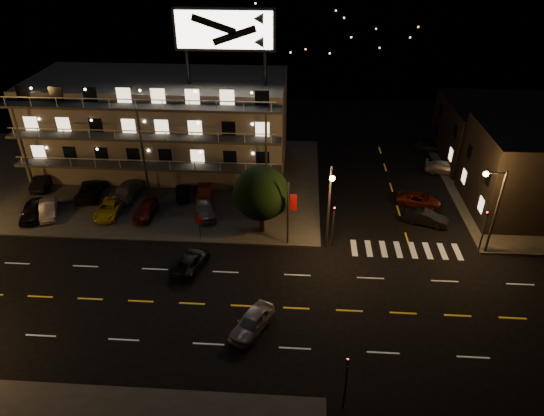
# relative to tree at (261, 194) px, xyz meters

# --- Properties ---
(ground) EXTENTS (140.00, 140.00, 0.00)m
(ground) POSITION_rel_tree_xyz_m (-2.46, -10.22, -4.06)
(ground) COLOR black
(ground) RESTS_ON ground
(curb_nw) EXTENTS (44.00, 24.00, 0.15)m
(curb_nw) POSITION_rel_tree_xyz_m (-16.46, 9.78, -3.98)
(curb_nw) COLOR #343431
(curb_nw) RESTS_ON ground
(curb_ne) EXTENTS (16.00, 24.00, 0.15)m
(curb_ne) POSITION_rel_tree_xyz_m (27.54, 9.78, -3.98)
(curb_ne) COLOR #343431
(curb_ne) RESTS_ON ground
(motel) EXTENTS (28.00, 13.80, 18.10)m
(motel) POSITION_rel_tree_xyz_m (-12.41, 13.66, 1.29)
(motel) COLOR gray
(motel) RESTS_ON ground
(side_bldg_back) EXTENTS (14.06, 12.00, 7.00)m
(side_bldg_back) POSITION_rel_tree_xyz_m (27.53, 17.78, -0.56)
(side_bldg_back) COLOR black
(side_bldg_back) RESTS_ON ground
(hill_backdrop) EXTENTS (120.00, 25.00, 24.00)m
(hill_backdrop) POSITION_rel_tree_xyz_m (-8.40, 58.56, 7.50)
(hill_backdrop) COLOR black
(hill_backdrop) RESTS_ON ground
(streetlight_nc) EXTENTS (0.44, 1.92, 8.00)m
(streetlight_nc) POSITION_rel_tree_xyz_m (6.04, -2.29, 0.90)
(streetlight_nc) COLOR #2D2D30
(streetlight_nc) RESTS_ON ground
(streetlight_ne) EXTENTS (1.92, 0.44, 8.00)m
(streetlight_ne) POSITION_rel_tree_xyz_m (19.67, -1.92, 0.90)
(streetlight_ne) COLOR #2D2D30
(streetlight_ne) RESTS_ON ground
(signal_nw) EXTENTS (0.20, 0.27, 4.60)m
(signal_nw) POSITION_rel_tree_xyz_m (6.54, -1.73, -1.49)
(signal_nw) COLOR #2D2D30
(signal_nw) RESTS_ON ground
(signal_sw) EXTENTS (0.20, 0.27, 4.60)m
(signal_sw) POSITION_rel_tree_xyz_m (6.54, -18.72, -1.49)
(signal_sw) COLOR #2D2D30
(signal_sw) RESTS_ON ground
(signal_ne) EXTENTS (0.27, 0.20, 4.60)m
(signal_ne) POSITION_rel_tree_xyz_m (19.54, -1.72, -1.49)
(signal_ne) COLOR #2D2D30
(signal_ne) RESTS_ON ground
(banner_north) EXTENTS (0.83, 0.16, 6.40)m
(banner_north) POSITION_rel_tree_xyz_m (2.62, -1.82, -0.63)
(banner_north) COLOR #2D2D30
(banner_north) RESTS_ON ground
(stop_sign) EXTENTS (0.91, 0.11, 2.61)m
(stop_sign) POSITION_rel_tree_xyz_m (-5.46, -1.65, -2.34)
(stop_sign) COLOR #2D2D30
(stop_sign) RESTS_ON ground
(tree) EXTENTS (5.22, 5.03, 6.57)m
(tree) POSITION_rel_tree_xyz_m (0.00, 0.00, 0.00)
(tree) COLOR black
(tree) RESTS_ON curb_nw
(lot_car_0) EXTENTS (2.73, 4.63, 1.48)m
(lot_car_0) POSITION_rel_tree_xyz_m (-22.57, 0.92, -3.17)
(lot_car_0) COLOR black
(lot_car_0) RESTS_ON curb_nw
(lot_car_1) EXTENTS (2.94, 4.35, 1.36)m
(lot_car_1) POSITION_rel_tree_xyz_m (-21.15, 1.38, -3.23)
(lot_car_1) COLOR gray
(lot_car_1) RESTS_ON curb_nw
(lot_car_2) EXTENTS (2.27, 4.63, 1.26)m
(lot_car_2) POSITION_rel_tree_xyz_m (-15.23, 1.97, -3.27)
(lot_car_2) COLOR gold
(lot_car_2) RESTS_ON curb_nw
(lot_car_3) EXTENTS (1.87, 4.25, 1.22)m
(lot_car_3) POSITION_rel_tree_xyz_m (-11.55, 1.93, -3.30)
(lot_car_3) COLOR #5F1B0D
(lot_car_3) RESTS_ON curb_nw
(lot_car_4) EXTENTS (2.92, 4.67, 1.48)m
(lot_car_4) POSITION_rel_tree_xyz_m (-5.72, 2.45, -3.17)
(lot_car_4) COLOR gray
(lot_car_4) RESTS_ON curb_nw
(lot_car_5) EXTENTS (2.15, 4.45, 1.40)m
(lot_car_5) POSITION_rel_tree_xyz_m (-24.47, 7.06, -3.20)
(lot_car_5) COLOR black
(lot_car_5) RESTS_ON curb_nw
(lot_car_6) EXTENTS (3.11, 5.36, 1.40)m
(lot_car_6) POSITION_rel_tree_xyz_m (-18.59, 5.48, -3.20)
(lot_car_6) COLOR black
(lot_car_6) RESTS_ON curb_nw
(lot_car_7) EXTENTS (2.48, 5.42, 1.54)m
(lot_car_7) POSITION_rel_tree_xyz_m (-14.51, 5.88, -3.14)
(lot_car_7) COLOR gray
(lot_car_7) RESTS_ON curb_nw
(lot_car_8) EXTENTS (2.35, 3.91, 1.25)m
(lot_car_8) POSITION_rel_tree_xyz_m (-8.78, 5.84, -3.28)
(lot_car_8) COLOR black
(lot_car_8) RESTS_ON curb_nw
(lot_car_9) EXTENTS (2.11, 4.38, 1.39)m
(lot_car_9) POSITION_rel_tree_xyz_m (-6.41, 5.95, -3.21)
(lot_car_9) COLOR #5F1B0D
(lot_car_9) RESTS_ON curb_nw
(side_car_0) EXTENTS (4.36, 2.73, 1.36)m
(side_car_0) POSITION_rel_tree_xyz_m (15.74, 2.49, -3.38)
(side_car_0) COLOR black
(side_car_0) RESTS_ON ground
(side_car_1) EXTENTS (4.87, 3.06, 1.25)m
(side_car_1) POSITION_rel_tree_xyz_m (15.70, 6.18, -3.43)
(side_car_1) COLOR #5F1B0D
(side_car_1) RESTS_ON ground
(side_car_2) EXTENTS (4.83, 2.88, 1.31)m
(side_car_2) POSITION_rel_tree_xyz_m (20.18, 13.73, -3.40)
(side_car_2) COLOR gray
(side_car_2) RESTS_ON ground
(side_car_3) EXTENTS (4.27, 2.98, 1.35)m
(side_car_3) POSITION_rel_tree_xyz_m (19.65, 20.17, -3.38)
(side_car_3) COLOR black
(side_car_3) RESTS_ON ground
(road_car_east) EXTENTS (3.38, 4.63, 1.47)m
(road_car_east) POSITION_rel_tree_xyz_m (0.43, -12.66, -3.32)
(road_car_east) COLOR gray
(road_car_east) RESTS_ON ground
(road_car_west) EXTENTS (3.13, 4.79, 1.22)m
(road_car_west) POSITION_rel_tree_xyz_m (-5.48, -5.80, -3.44)
(road_car_west) COLOR black
(road_car_west) RESTS_ON ground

